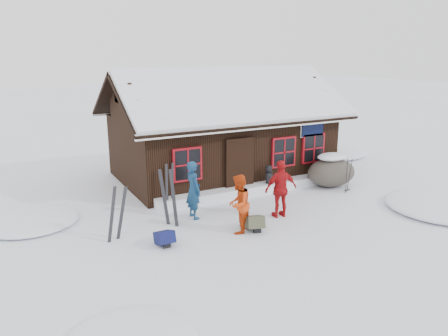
{
  "coord_description": "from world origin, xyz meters",
  "views": [
    {
      "loc": [
        -6.62,
        -10.51,
        4.99
      ],
      "look_at": [
        -0.16,
        1.62,
        1.3
      ],
      "focal_mm": 35.0,
      "sensor_mm": 36.0,
      "label": 1
    }
  ],
  "objects_px": {
    "skier_teal": "(193,190)",
    "ski_pair_left": "(117,214)",
    "skier_orange_left": "(239,204)",
    "backpack_olive": "(254,225)",
    "boulder": "(331,171)",
    "backpack_blue": "(165,240)",
    "ski_poles": "(348,176)",
    "skier_orange_right": "(281,189)",
    "skier_crouched": "(269,178)"
  },
  "relations": [
    {
      "from": "skier_orange_right",
      "to": "ski_poles",
      "type": "height_order",
      "value": "skier_orange_right"
    },
    {
      "from": "ski_pair_left",
      "to": "ski_poles",
      "type": "distance_m",
      "value": 8.49
    },
    {
      "from": "boulder",
      "to": "ski_pair_left",
      "type": "bearing_deg",
      "value": -172.71
    },
    {
      "from": "ski_poles",
      "to": "backpack_olive",
      "type": "bearing_deg",
      "value": -163.78
    },
    {
      "from": "skier_orange_left",
      "to": "skier_orange_right",
      "type": "relative_size",
      "value": 0.94
    },
    {
      "from": "backpack_blue",
      "to": "backpack_olive",
      "type": "distance_m",
      "value": 2.64
    },
    {
      "from": "boulder",
      "to": "skier_orange_left",
      "type": "bearing_deg",
      "value": -157.79
    },
    {
      "from": "skier_orange_left",
      "to": "skier_crouched",
      "type": "bearing_deg",
      "value": -178.14
    },
    {
      "from": "ski_poles",
      "to": "skier_orange_right",
      "type": "bearing_deg",
      "value": -166.51
    },
    {
      "from": "backpack_olive",
      "to": "skier_orange_right",
      "type": "bearing_deg",
      "value": 39.83
    },
    {
      "from": "boulder",
      "to": "ski_poles",
      "type": "distance_m",
      "value": 0.87
    },
    {
      "from": "skier_teal",
      "to": "backpack_blue",
      "type": "relative_size",
      "value": 3.13
    },
    {
      "from": "skier_teal",
      "to": "ski_poles",
      "type": "xyz_separation_m",
      "value": [
        6.0,
        -0.31,
        -0.3
      ]
    },
    {
      "from": "ski_poles",
      "to": "backpack_olive",
      "type": "xyz_separation_m",
      "value": [
        -4.88,
        -1.42,
        -0.43
      ]
    },
    {
      "from": "boulder",
      "to": "ski_poles",
      "type": "height_order",
      "value": "ski_poles"
    },
    {
      "from": "backpack_olive",
      "to": "ski_pair_left",
      "type": "bearing_deg",
      "value": 177.99
    },
    {
      "from": "skier_teal",
      "to": "boulder",
      "type": "bearing_deg",
      "value": -87.51
    },
    {
      "from": "skier_orange_right",
      "to": "ski_pair_left",
      "type": "distance_m",
      "value": 4.95
    },
    {
      "from": "skier_orange_right",
      "to": "backpack_blue",
      "type": "distance_m",
      "value": 4.0
    },
    {
      "from": "skier_orange_left",
      "to": "skier_teal",
      "type": "bearing_deg",
      "value": -109.5
    },
    {
      "from": "skier_orange_left",
      "to": "ski_poles",
      "type": "relative_size",
      "value": 1.31
    },
    {
      "from": "boulder",
      "to": "ski_poles",
      "type": "xyz_separation_m",
      "value": [
        0.02,
        -0.87,
        0.03
      ]
    },
    {
      "from": "skier_orange_left",
      "to": "backpack_olive",
      "type": "relative_size",
      "value": 2.65
    },
    {
      "from": "skier_orange_left",
      "to": "backpack_blue",
      "type": "xyz_separation_m",
      "value": [
        -2.17,
        0.14,
        -0.69
      ]
    },
    {
      "from": "skier_orange_right",
      "to": "skier_crouched",
      "type": "relative_size",
      "value": 1.81
    },
    {
      "from": "ski_pair_left",
      "to": "backpack_blue",
      "type": "xyz_separation_m",
      "value": [
        0.99,
        -0.94,
        -0.58
      ]
    },
    {
      "from": "skier_teal",
      "to": "ski_pair_left",
      "type": "xyz_separation_m",
      "value": [
        -2.49,
        -0.52,
        -0.16
      ]
    },
    {
      "from": "ski_pair_left",
      "to": "skier_orange_right",
      "type": "bearing_deg",
      "value": -3.25
    },
    {
      "from": "ski_poles",
      "to": "backpack_blue",
      "type": "bearing_deg",
      "value": -171.24
    },
    {
      "from": "skier_teal",
      "to": "skier_orange_left",
      "type": "relative_size",
      "value": 1.07
    },
    {
      "from": "skier_teal",
      "to": "backpack_blue",
      "type": "height_order",
      "value": "skier_teal"
    },
    {
      "from": "backpack_olive",
      "to": "skier_teal",
      "type": "bearing_deg",
      "value": 139.36
    },
    {
      "from": "skier_crouched",
      "to": "skier_teal",
      "type": "bearing_deg",
      "value": 153.42
    },
    {
      "from": "skier_orange_right",
      "to": "skier_crouched",
      "type": "distance_m",
      "value": 2.55
    },
    {
      "from": "skier_orange_left",
      "to": "ski_poles",
      "type": "distance_m",
      "value": 5.49
    },
    {
      "from": "skier_orange_right",
      "to": "backpack_blue",
      "type": "bearing_deg",
      "value": 11.15
    },
    {
      "from": "skier_orange_left",
      "to": "skier_orange_right",
      "type": "xyz_separation_m",
      "value": [
        1.75,
        0.44,
        0.06
      ]
    },
    {
      "from": "skier_teal",
      "to": "ski_pair_left",
      "type": "distance_m",
      "value": 2.55
    },
    {
      "from": "skier_teal",
      "to": "skier_crouched",
      "type": "height_order",
      "value": "skier_teal"
    },
    {
      "from": "boulder",
      "to": "skier_teal",
      "type": "bearing_deg",
      "value": -174.65
    },
    {
      "from": "boulder",
      "to": "backpack_olive",
      "type": "relative_size",
      "value": 3.05
    },
    {
      "from": "backpack_olive",
      "to": "ski_poles",
      "type": "bearing_deg",
      "value": 32.68
    },
    {
      "from": "backpack_blue",
      "to": "backpack_olive",
      "type": "height_order",
      "value": "backpack_olive"
    },
    {
      "from": "ski_pair_left",
      "to": "backpack_olive",
      "type": "bearing_deg",
      "value": -14.21
    },
    {
      "from": "skier_orange_left",
      "to": "backpack_olive",
      "type": "distance_m",
      "value": 0.82
    },
    {
      "from": "boulder",
      "to": "backpack_blue",
      "type": "distance_m",
      "value": 7.77
    },
    {
      "from": "skier_orange_left",
      "to": "ski_pair_left",
      "type": "xyz_separation_m",
      "value": [
        -3.16,
        1.09,
        -0.11
      ]
    },
    {
      "from": "skier_orange_right",
      "to": "backpack_olive",
      "type": "relative_size",
      "value": 2.83
    },
    {
      "from": "skier_orange_left",
      "to": "ski_poles",
      "type": "xyz_separation_m",
      "value": [
        5.33,
        1.3,
        -0.24
      ]
    },
    {
      "from": "skier_orange_left",
      "to": "boulder",
      "type": "xyz_separation_m",
      "value": [
        5.31,
        2.17,
        -0.27
      ]
    }
  ]
}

